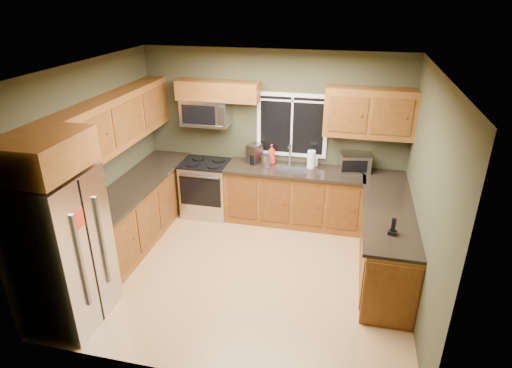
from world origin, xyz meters
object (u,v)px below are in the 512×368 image
at_px(microwave, 206,112).
at_px(kettle, 266,160).
at_px(refrigerator, 62,251).
at_px(range, 207,188).
at_px(paper_towel_roll, 311,159).
at_px(coffee_maker, 254,154).
at_px(toaster_oven, 355,162).
at_px(cordless_phone, 393,229).
at_px(soap_bottle_b, 315,160).
at_px(soap_bottle_a, 272,154).

distance_m(microwave, kettle, 1.22).
bearing_deg(kettle, refrigerator, -121.49).
xyz_separation_m(range, kettle, (1.00, -0.01, 0.59)).
xyz_separation_m(range, paper_towel_roll, (1.70, 0.12, 0.61)).
xyz_separation_m(microwave, coffee_maker, (0.78, -0.00, -0.65)).
distance_m(toaster_oven, cordless_phone, 1.88).
relative_size(toaster_oven, kettle, 2.01).
relative_size(refrigerator, soap_bottle_b, 8.99).
distance_m(range, paper_towel_roll, 1.81).
height_order(refrigerator, paper_towel_roll, refrigerator).
xyz_separation_m(range, coffee_maker, (0.78, 0.14, 0.61)).
relative_size(kettle, paper_towel_roll, 0.79).
bearing_deg(range, kettle, -0.72).
height_order(microwave, soap_bottle_b, microwave).
xyz_separation_m(kettle, soap_bottle_a, (0.06, 0.19, 0.04)).
distance_m(coffee_maker, soap_bottle_b, 0.97).
bearing_deg(cordless_phone, coffee_maker, 138.57).
relative_size(toaster_oven, cordless_phone, 2.44).
height_order(kettle, cordless_phone, kettle).
relative_size(range, microwave, 1.23).
bearing_deg(cordless_phone, soap_bottle_a, 133.82).
height_order(coffee_maker, paper_towel_roll, paper_towel_roll).
relative_size(microwave, coffee_maker, 2.49).
xyz_separation_m(coffee_maker, soap_bottle_a, (0.28, 0.04, 0.02)).
relative_size(range, toaster_oven, 1.88).
xyz_separation_m(microwave, kettle, (1.00, -0.15, -0.68)).
distance_m(toaster_oven, kettle, 1.38).
bearing_deg(toaster_oven, soap_bottle_b, 172.25).
relative_size(paper_towel_roll, soap_bottle_b, 1.57).
relative_size(refrigerator, toaster_oven, 3.60).
relative_size(range, soap_bottle_a, 2.95).
bearing_deg(microwave, coffee_maker, -0.01).
xyz_separation_m(microwave, soap_bottle_a, (1.06, 0.04, -0.63)).
bearing_deg(toaster_oven, cordless_phone, -75.63).
height_order(coffee_maker, cordless_phone, coffee_maker).
relative_size(kettle, cordless_phone, 1.21).
distance_m(paper_towel_roll, soap_bottle_a, 0.64).
height_order(range, cordless_phone, cordless_phone).
bearing_deg(microwave, soap_bottle_b, 3.08).
bearing_deg(kettle, coffee_maker, 145.50).
distance_m(microwave, coffee_maker, 1.02).
distance_m(toaster_oven, soap_bottle_b, 0.62).
bearing_deg(range, refrigerator, -103.97).
bearing_deg(paper_towel_roll, microwave, 179.35).
xyz_separation_m(range, cordless_phone, (2.83, -1.67, 0.53)).
bearing_deg(range, toaster_oven, 3.54).
xyz_separation_m(refrigerator, paper_towel_roll, (2.39, 2.89, 0.18)).
height_order(kettle, soap_bottle_b, kettle).
distance_m(kettle, soap_bottle_a, 0.20).
distance_m(refrigerator, cordless_phone, 3.69).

